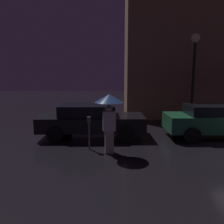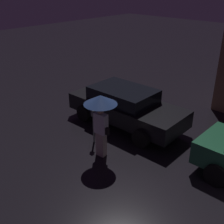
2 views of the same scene
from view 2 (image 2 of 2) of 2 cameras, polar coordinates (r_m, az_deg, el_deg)
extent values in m
cube|color=black|center=(10.46, 2.98, 0.60)|extent=(4.51, 1.87, 0.61)
cube|color=black|center=(10.35, 2.29, 3.60)|extent=(2.35, 1.62, 0.47)
cylinder|color=black|center=(10.54, 11.88, -1.59)|extent=(0.63, 0.22, 0.63)
cylinder|color=black|center=(9.22, 5.93, -5.35)|extent=(0.63, 0.22, 0.63)
cylinder|color=black|center=(12.03, 0.67, 2.50)|extent=(0.63, 0.22, 0.63)
cylinder|color=black|center=(10.89, -5.70, -0.22)|extent=(0.63, 0.22, 0.63)
cylinder|color=black|center=(8.10, 20.42, -11.89)|extent=(0.65, 0.22, 0.65)
cube|color=beige|center=(8.74, -2.20, -6.54)|extent=(0.31, 0.22, 0.78)
cube|color=white|center=(8.38, -2.28, -2.37)|extent=(0.44, 0.23, 0.65)
sphere|color=tan|center=(8.18, -2.33, 0.31)|extent=(0.21, 0.21, 0.21)
cylinder|color=black|center=(8.26, -2.31, -0.81)|extent=(0.02, 0.02, 0.77)
cone|color=navy|center=(8.04, -2.38, 2.52)|extent=(0.99, 0.99, 0.27)
cube|color=black|center=(8.31, -1.12, -3.88)|extent=(0.17, 0.11, 0.22)
cylinder|color=#4C5154|center=(9.36, -3.73, -3.54)|extent=(0.06, 0.06, 0.97)
cube|color=#4C5154|center=(9.09, -3.83, -0.24)|extent=(0.12, 0.10, 0.22)
camera|label=1|loc=(6.06, -60.40, -12.16)|focal=35.00mm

